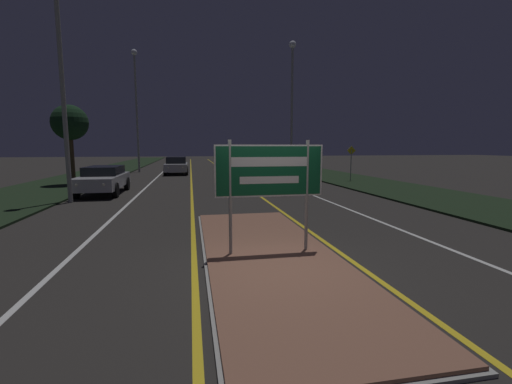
{
  "coord_description": "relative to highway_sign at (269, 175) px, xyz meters",
  "views": [
    {
      "loc": [
        -1.63,
        -6.22,
        2.34
      ],
      "look_at": [
        0.0,
        2.28,
        1.2
      ],
      "focal_mm": 24.0,
      "sensor_mm": 36.0,
      "label": 1
    }
  ],
  "objects": [
    {
      "name": "edge_line_white_left",
      "position": [
        -7.2,
        24.23,
        -1.76
      ],
      "size": [
        0.1,
        70.0,
        0.01
      ],
      "color": "silver",
      "rests_on": "ground_plane"
    },
    {
      "name": "lane_line_white_right",
      "position": [
        4.2,
        24.23,
        -1.76
      ],
      "size": [
        0.12,
        70.0,
        0.01
      ],
      "color": "silver",
      "rests_on": "ground_plane"
    },
    {
      "name": "warning_sign",
      "position": [
        8.98,
        14.43,
        -0.29
      ],
      "size": [
        0.6,
        0.06,
        2.31
      ],
      "color": "#9E9E99",
      "rests_on": "verge_right"
    },
    {
      "name": "car_approaching_0",
      "position": [
        -5.93,
        11.21,
        -1.02
      ],
      "size": [
        1.92,
        4.72,
        1.37
      ],
      "color": "#B7B7BC",
      "rests_on": "ground_plane"
    },
    {
      "name": "ground_plane",
      "position": [
        0.0,
        -0.77,
        -1.76
      ],
      "size": [
        160.0,
        160.0,
        0.0
      ],
      "primitive_type": "plane",
      "color": "#282623"
    },
    {
      "name": "lane_line_white_left",
      "position": [
        -4.2,
        24.23,
        -1.76
      ],
      "size": [
        0.12,
        70.0,
        0.01
      ],
      "color": "silver",
      "rests_on": "ground_plane"
    },
    {
      "name": "streetlight_right_near",
      "position": [
        6.21,
        19.16,
        4.89
      ],
      "size": [
        0.54,
        0.54,
        10.31
      ],
      "color": "#9E9E99",
      "rests_on": "ground_plane"
    },
    {
      "name": "median_island",
      "position": [
        0.0,
        0.0,
        -1.72
      ],
      "size": [
        2.82,
        8.62,
        0.1
      ],
      "color": "#999993",
      "rests_on": "ground_plane"
    },
    {
      "name": "car_approaching_1",
      "position": [
        -2.82,
        23.21,
        -1.0
      ],
      "size": [
        1.98,
        4.18,
        1.48
      ],
      "color": "#B7B7BC",
      "rests_on": "ground_plane"
    },
    {
      "name": "roadside_palm_left",
      "position": [
        -8.61,
        15.35,
        1.97
      ],
      "size": [
        2.07,
        2.07,
        4.73
      ],
      "color": "#4C3823",
      "rests_on": "verge_left"
    },
    {
      "name": "car_receding_1",
      "position": [
        2.84,
        19.39,
        -1.03
      ],
      "size": [
        1.86,
        4.5,
        1.39
      ],
      "color": "#4C514C",
      "rests_on": "ground_plane"
    },
    {
      "name": "centre_line_yellow_left",
      "position": [
        -1.6,
        24.23,
        -1.76
      ],
      "size": [
        0.12,
        70.0,
        0.01
      ],
      "color": "gold",
      "rests_on": "ground_plane"
    },
    {
      "name": "streetlight_left_far",
      "position": [
        -6.33,
        26.34,
        5.17
      ],
      "size": [
        0.53,
        0.53,
        10.98
      ],
      "color": "#9E9E99",
      "rests_on": "ground_plane"
    },
    {
      "name": "highway_sign",
      "position": [
        0.0,
        0.0,
        0.0
      ],
      "size": [
        2.31,
        0.07,
        2.39
      ],
      "color": "#9E9E99",
      "rests_on": "median_island"
    },
    {
      "name": "car_receding_0",
      "position": [
        2.78,
        11.62,
        -1.01
      ],
      "size": [
        2.02,
        4.67,
        1.4
      ],
      "color": "navy",
      "rests_on": "ground_plane"
    },
    {
      "name": "verge_left",
      "position": [
        -9.5,
        19.23,
        -1.72
      ],
      "size": [
        5.0,
        100.0,
        0.08
      ],
      "color": "black",
      "rests_on": "ground_plane"
    },
    {
      "name": "centre_line_yellow_right",
      "position": [
        1.6,
        24.23,
        -1.76
      ],
      "size": [
        0.12,
        70.0,
        0.01
      ],
      "color": "gold",
      "rests_on": "ground_plane"
    },
    {
      "name": "verge_right",
      "position": [
        9.5,
        19.23,
        -1.72
      ],
      "size": [
        5.0,
        100.0,
        0.08
      ],
      "color": "black",
      "rests_on": "ground_plane"
    },
    {
      "name": "car_receding_2",
      "position": [
        2.61,
        32.3,
        -0.96
      ],
      "size": [
        1.99,
        4.08,
        1.49
      ],
      "color": "#4C514C",
      "rests_on": "ground_plane"
    },
    {
      "name": "streetlight_left_near",
      "position": [
        -6.66,
        8.56,
        4.76
      ],
      "size": [
        0.52,
        0.52,
        10.34
      ],
      "color": "#9E9E99",
      "rests_on": "ground_plane"
    },
    {
      "name": "edge_line_white_right",
      "position": [
        7.2,
        24.23,
        -1.76
      ],
      "size": [
        0.1,
        70.0,
        0.01
      ],
      "color": "silver",
      "rests_on": "ground_plane"
    }
  ]
}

